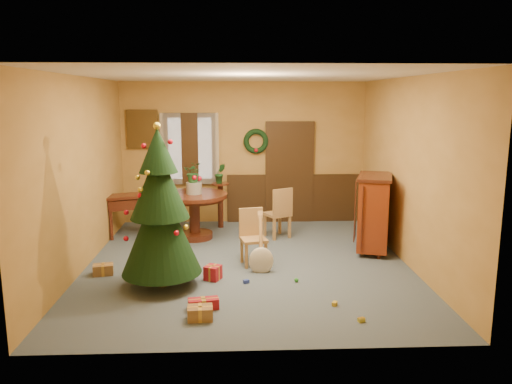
{
  "coord_description": "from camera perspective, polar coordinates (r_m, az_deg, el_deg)",
  "views": [
    {
      "loc": [
        -0.19,
        -7.52,
        2.59
      ],
      "look_at": [
        0.15,
        0.4,
        1.08
      ],
      "focal_mm": 35.0,
      "sensor_mm": 36.0,
      "label": 1
    }
  ],
  "objects": [
    {
      "name": "toy_a",
      "position": [
        7.16,
        -1.13,
        -10.19
      ],
      "size": [
        0.09,
        0.08,
        0.05
      ],
      "primitive_type": "cube",
      "rotation": [
        0.0,
        0.0,
        0.45
      ],
      "color": "navy",
      "rests_on": "floor"
    },
    {
      "name": "stand_plant",
      "position": [
        9.9,
        -4.13,
        2.15
      ],
      "size": [
        0.25,
        0.22,
        0.39
      ],
      "primitive_type": "imported",
      "rotation": [
        0.0,
        0.0,
        0.27
      ],
      "color": "#19471E",
      "rests_on": "plant_stand"
    },
    {
      "name": "toy_c",
      "position": [
        6.52,
        8.98,
        -12.49
      ],
      "size": [
        0.08,
        0.09,
        0.05
      ],
      "primitive_type": "cube",
      "rotation": [
        0.0,
        0.0,
        1.05
      ],
      "color": "gold",
      "rests_on": "floor"
    },
    {
      "name": "writing_desk",
      "position": [
        9.64,
        -14.16,
        -1.43
      ],
      "size": [
        0.99,
        0.71,
        0.8
      ],
      "color": "black",
      "rests_on": "floor"
    },
    {
      "name": "room_envelope",
      "position": [
        10.34,
        -0.26,
        2.61
      ],
      "size": [
        5.5,
        5.5,
        5.5
      ],
      "color": "#3B4B56",
      "rests_on": "ground"
    },
    {
      "name": "toy_d",
      "position": [
        8.02,
        0.12,
        -7.8
      ],
      "size": [
        0.06,
        0.06,
        0.06
      ],
      "primitive_type": "sphere",
      "color": "red",
      "rests_on": "floor"
    },
    {
      "name": "toy_e",
      "position": [
        6.15,
        11.95,
        -14.1
      ],
      "size": [
        0.09,
        0.08,
        0.05
      ],
      "primitive_type": "cube",
      "rotation": [
        0.0,
        0.0,
        0.37
      ],
      "color": "yellow",
      "rests_on": "floor"
    },
    {
      "name": "sideboard",
      "position": [
        8.64,
        13.31,
        -2.12
      ],
      "size": [
        0.82,
        1.13,
        1.31
      ],
      "color": "#5A210A",
      "rests_on": "floor"
    },
    {
      "name": "chair_near",
      "position": [
        7.84,
        -0.41,
        -4.88
      ],
      "size": [
        0.45,
        0.45,
        0.88
      ],
      "color": "#A67D42",
      "rests_on": "floor"
    },
    {
      "name": "chair_far",
      "position": [
        9.23,
        2.69,
        -2.21
      ],
      "size": [
        0.56,
        0.56,
        0.95
      ],
      "color": "#A67D42",
      "rests_on": "floor"
    },
    {
      "name": "gift_b",
      "position": [
        7.29,
        -4.95,
        -9.17
      ],
      "size": [
        0.28,
        0.28,
        0.21
      ],
      "color": "maroon",
      "rests_on": "floor"
    },
    {
      "name": "centerpiece_plant",
      "position": [
        9.15,
        -7.15,
        2.26
      ],
      "size": [
        0.34,
        0.29,
        0.37
      ],
      "primitive_type": "imported",
      "color": "#1E4C23",
      "rests_on": "urn"
    },
    {
      "name": "guitar",
      "position": [
        7.45,
        0.6,
        -5.98
      ],
      "size": [
        0.46,
        0.62,
        0.86
      ],
      "primitive_type": null,
      "rotation": [
        -0.49,
        0.0,
        -0.16
      ],
      "color": "beige",
      "rests_on": "floor"
    },
    {
      "name": "urn",
      "position": [
        9.2,
        -7.11,
        0.45
      ],
      "size": [
        0.29,
        0.29,
        0.21
      ],
      "primitive_type": "cylinder",
      "color": "slate",
      "rests_on": "dining_table"
    },
    {
      "name": "gift_a",
      "position": [
        6.1,
        -6.41,
        -13.57
      ],
      "size": [
        0.31,
        0.24,
        0.16
      ],
      "color": "brown",
      "rests_on": "floor"
    },
    {
      "name": "christmas_tree",
      "position": [
        6.88,
        -10.92,
        -2.1
      ],
      "size": [
        1.1,
        1.1,
        2.27
      ],
      "color": "#382111",
      "rests_on": "floor"
    },
    {
      "name": "gift_c",
      "position": [
        7.8,
        -17.07,
        -8.47
      ],
      "size": [
        0.32,
        0.25,
        0.16
      ],
      "color": "brown",
      "rests_on": "floor"
    },
    {
      "name": "toy_b",
      "position": [
        7.22,
        4.64,
        -9.99
      ],
      "size": [
        0.06,
        0.06,
        0.06
      ],
      "primitive_type": "sphere",
      "color": "#227E23",
      "rests_on": "floor"
    },
    {
      "name": "dining_table",
      "position": [
        9.27,
        -7.06,
        -1.73
      ],
      "size": [
        1.23,
        1.23,
        0.84
      ],
      "color": "black",
      "rests_on": "floor"
    },
    {
      "name": "gift_d",
      "position": [
        6.37,
        -6.03,
        -12.58
      ],
      "size": [
        0.4,
        0.22,
        0.13
      ],
      "color": "maroon",
      "rests_on": "floor"
    },
    {
      "name": "plant_stand",
      "position": [
        10.0,
        -4.09,
        -0.9
      ],
      "size": [
        0.35,
        0.35,
        0.91
      ],
      "color": "black",
      "rests_on": "floor"
    }
  ]
}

